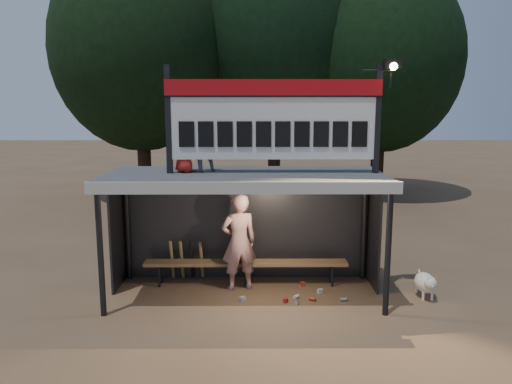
{
  "coord_description": "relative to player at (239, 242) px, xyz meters",
  "views": [
    {
      "loc": [
        0.15,
        -8.9,
        3.56
      ],
      "look_at": [
        0.2,
        0.4,
        1.9
      ],
      "focal_mm": 35.0,
      "sensor_mm": 36.0,
      "label": 1
    }
  ],
  "objects": [
    {
      "name": "ground",
      "position": [
        0.13,
        -0.32,
        -0.94
      ],
      "size": [
        80.0,
        80.0,
        0.0
      ],
      "primitive_type": "plane",
      "color": "brown",
      "rests_on": "ground"
    },
    {
      "name": "player",
      "position": [
        0.0,
        0.0,
        0.0
      ],
      "size": [
        0.78,
        0.62,
        1.88
      ],
      "primitive_type": "imported",
      "rotation": [
        0.0,
        0.0,
        3.42
      ],
      "color": "silver",
      "rests_on": "ground"
    },
    {
      "name": "child_a",
      "position": [
        -0.69,
        -0.13,
        1.96
      ],
      "size": [
        0.71,
        0.66,
        1.16
      ],
      "primitive_type": "imported",
      "rotation": [
        0.0,
        0.0,
        3.65
      ],
      "color": "gray",
      "rests_on": "dugout_shelter"
    },
    {
      "name": "child_b",
      "position": [
        -0.97,
        -0.23,
        1.83
      ],
      "size": [
        0.51,
        0.42,
        0.9
      ],
      "primitive_type": "imported",
      "rotation": [
        0.0,
        0.0,
        2.79
      ],
      "color": "red",
      "rests_on": "dugout_shelter"
    },
    {
      "name": "dugout_shelter",
      "position": [
        0.13,
        -0.08,
        0.9
      ],
      "size": [
        5.1,
        2.08,
        2.32
      ],
      "color": "#3F3F41",
      "rests_on": "ground"
    },
    {
      "name": "scoreboard_assembly",
      "position": [
        0.68,
        -0.33,
        2.38
      ],
      "size": [
        4.1,
        0.27,
        1.99
      ],
      "color": "black",
      "rests_on": "dugout_shelter"
    },
    {
      "name": "bench",
      "position": [
        0.13,
        0.23,
        -0.51
      ],
      "size": [
        4.0,
        0.35,
        0.48
      ],
      "color": "olive",
      "rests_on": "ground"
    },
    {
      "name": "tree_left",
      "position": [
        -3.87,
        9.68,
        4.57
      ],
      "size": [
        6.46,
        6.46,
        9.27
      ],
      "color": "black",
      "rests_on": "ground"
    },
    {
      "name": "tree_mid",
      "position": [
        1.13,
        11.18,
        5.22
      ],
      "size": [
        7.22,
        7.22,
        10.36
      ],
      "color": "#301E15",
      "rests_on": "ground"
    },
    {
      "name": "tree_right",
      "position": [
        5.13,
        10.18,
        4.25
      ],
      "size": [
        6.08,
        6.08,
        8.72
      ],
      "color": "black",
      "rests_on": "ground"
    },
    {
      "name": "dog",
      "position": [
        3.47,
        -0.45,
        -0.66
      ],
      "size": [
        0.36,
        0.81,
        0.49
      ],
      "color": "white",
      "rests_on": "ground"
    },
    {
      "name": "bats",
      "position": [
        -1.08,
        0.5,
        -0.51
      ],
      "size": [
        0.68,
        0.35,
        0.84
      ],
      "color": "#977246",
      "rests_on": "ground"
    },
    {
      "name": "litter",
      "position": [
        1.13,
        -0.48,
        -0.9
      ],
      "size": [
        1.97,
        1.03,
        0.08
      ],
      "color": "#A32A1C",
      "rests_on": "ground"
    }
  ]
}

